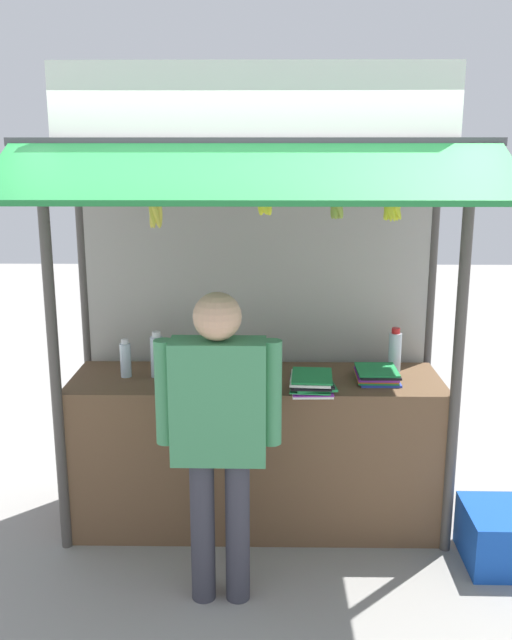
{
  "coord_description": "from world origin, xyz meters",
  "views": [
    {
      "loc": [
        0.06,
        -3.89,
        2.22
      ],
      "look_at": [
        0.0,
        0.0,
        1.27
      ],
      "focal_mm": 38.97,
      "sensor_mm": 36.0,
      "label": 1
    }
  ],
  "objects_px": {
    "water_bottle_rear_center": "(126,359)",
    "banana_bunch_inner_left": "(393,203)",
    "water_bottle_front_right": "(395,351)",
    "banana_bunch_rightmost": "(265,200)",
    "magazine_stack_far_right": "(311,383)",
    "banana_bunch_leftmost": "(156,210)",
    "water_bottle_far_left": "(157,356)",
    "banana_bunch_inner_right": "(337,205)",
    "water_bottle_center": "(229,360)",
    "vendor_person": "(219,422)",
    "plastic_crate": "(505,536)",
    "magazine_stack_back_left": "(377,375)"
  },
  "relations": [
    {
      "from": "water_bottle_rear_center",
      "to": "banana_bunch_inner_right",
      "type": "distance_m",
      "value": 1.56
    },
    {
      "from": "water_bottle_front_right",
      "to": "magazine_stack_back_left",
      "type": "bearing_deg",
      "value": -127.75
    },
    {
      "from": "banana_bunch_leftmost",
      "to": "plastic_crate",
      "type": "bearing_deg",
      "value": -0.75
    },
    {
      "from": "water_bottle_far_left",
      "to": "magazine_stack_back_left",
      "type": "relative_size",
      "value": 0.98
    },
    {
      "from": "banana_bunch_inner_left",
      "to": "banana_bunch_inner_right",
      "type": "height_order",
      "value": "same"
    },
    {
      "from": "water_bottle_far_left",
      "to": "banana_bunch_rightmost",
      "type": "bearing_deg",
      "value": -34.04
    },
    {
      "from": "banana_bunch_leftmost",
      "to": "water_bottle_front_right",
      "type": "bearing_deg",
      "value": 22.31
    },
    {
      "from": "water_bottle_far_left",
      "to": "magazine_stack_far_right",
      "type": "height_order",
      "value": "water_bottle_far_left"
    },
    {
      "from": "banana_bunch_rightmost",
      "to": "banana_bunch_leftmost",
      "type": "relative_size",
      "value": 0.8
    },
    {
      "from": "magazine_stack_far_right",
      "to": "banana_bunch_inner_right",
      "type": "height_order",
      "value": "banana_bunch_inner_right"
    },
    {
      "from": "water_bottle_front_right",
      "to": "banana_bunch_leftmost",
      "type": "relative_size",
      "value": 0.88
    },
    {
      "from": "magazine_stack_back_left",
      "to": "banana_bunch_leftmost",
      "type": "relative_size",
      "value": 0.91
    },
    {
      "from": "magazine_stack_far_right",
      "to": "plastic_crate",
      "type": "height_order",
      "value": "magazine_stack_far_right"
    },
    {
      "from": "magazine_stack_far_right",
      "to": "banana_bunch_leftmost",
      "type": "bearing_deg",
      "value": -166.71
    },
    {
      "from": "water_bottle_rear_center",
      "to": "banana_bunch_inner_left",
      "type": "bearing_deg",
      "value": -16.29
    },
    {
      "from": "water_bottle_center",
      "to": "vendor_person",
      "type": "height_order",
      "value": "vendor_person"
    },
    {
      "from": "water_bottle_far_left",
      "to": "banana_bunch_inner_right",
      "type": "bearing_deg",
      "value": -23.34
    },
    {
      "from": "water_bottle_center",
      "to": "banana_bunch_leftmost",
      "type": "height_order",
      "value": "banana_bunch_leftmost"
    },
    {
      "from": "water_bottle_far_left",
      "to": "water_bottle_rear_center",
      "type": "distance_m",
      "value": 0.19
    },
    {
      "from": "banana_bunch_inner_left",
      "to": "banana_bunch_rightmost",
      "type": "xyz_separation_m",
      "value": [
        -0.63,
        0.0,
        0.02
      ]
    },
    {
      "from": "banana_bunch_inner_right",
      "to": "banana_bunch_leftmost",
      "type": "distance_m",
      "value": 0.9
    },
    {
      "from": "water_bottle_front_right",
      "to": "banana_bunch_inner_left",
      "type": "bearing_deg",
      "value": -105.47
    },
    {
      "from": "water_bottle_rear_center",
      "to": "banana_bunch_inner_left",
      "type": "distance_m",
      "value": 1.78
    },
    {
      "from": "plastic_crate",
      "to": "magazine_stack_far_right",
      "type": "bearing_deg",
      "value": 168.61
    },
    {
      "from": "water_bottle_center",
      "to": "magazine_stack_back_left",
      "type": "bearing_deg",
      "value": -2.66
    },
    {
      "from": "magazine_stack_far_right",
      "to": "banana_bunch_inner_left",
      "type": "relative_size",
      "value": 1.19
    },
    {
      "from": "water_bottle_rear_center",
      "to": "plastic_crate",
      "type": "xyz_separation_m",
      "value": [
        2.15,
        -0.45,
        -0.87
      ]
    },
    {
      "from": "plastic_crate",
      "to": "water_bottle_rear_center",
      "type": "bearing_deg",
      "value": 168.25
    },
    {
      "from": "water_bottle_front_right",
      "to": "banana_bunch_rightmost",
      "type": "distance_m",
      "value": 1.34
    },
    {
      "from": "magazine_stack_far_right",
      "to": "water_bottle_rear_center",
      "type": "bearing_deg",
      "value": 167.9
    },
    {
      "from": "water_bottle_front_right",
      "to": "banana_bunch_rightmost",
      "type": "relative_size",
      "value": 1.11
    },
    {
      "from": "water_bottle_front_right",
      "to": "plastic_crate",
      "type": "distance_m",
      "value": 1.19
    },
    {
      "from": "water_bottle_center",
      "to": "water_bottle_front_right",
      "type": "height_order",
      "value": "water_bottle_front_right"
    },
    {
      "from": "magazine_stack_back_left",
      "to": "banana_bunch_inner_right",
      "type": "height_order",
      "value": "banana_bunch_inner_right"
    },
    {
      "from": "magazine_stack_back_left",
      "to": "banana_bunch_inner_right",
      "type": "bearing_deg",
      "value": -128.05
    },
    {
      "from": "banana_bunch_inner_left",
      "to": "water_bottle_rear_center",
      "type": "bearing_deg",
      "value": 163.71
    },
    {
      "from": "banana_bunch_rightmost",
      "to": "banana_bunch_inner_right",
      "type": "bearing_deg",
      "value": 0.08
    },
    {
      "from": "banana_bunch_leftmost",
      "to": "banana_bunch_rightmost",
      "type": "bearing_deg",
      "value": -0.19
    },
    {
      "from": "water_bottle_far_left",
      "to": "water_bottle_front_right",
      "type": "bearing_deg",
      "value": 4.8
    },
    {
      "from": "water_bottle_rear_center",
      "to": "water_bottle_center",
      "type": "relative_size",
      "value": 1.0
    },
    {
      "from": "water_bottle_front_right",
      "to": "plastic_crate",
      "type": "relative_size",
      "value": 0.61
    },
    {
      "from": "water_bottle_center",
      "to": "magazine_stack_far_right",
      "type": "distance_m",
      "value": 0.53
    },
    {
      "from": "water_bottle_far_left",
      "to": "banana_bunch_leftmost",
      "type": "xyz_separation_m",
      "value": [
        0.09,
        -0.43,
        0.88
      ]
    },
    {
      "from": "banana_bunch_inner_left",
      "to": "banana_bunch_inner_right",
      "type": "bearing_deg",
      "value": 179.85
    },
    {
      "from": "water_bottle_far_left",
      "to": "banana_bunch_inner_right",
      "type": "relative_size",
      "value": 1.05
    },
    {
      "from": "water_bottle_center",
      "to": "magazine_stack_far_right",
      "type": "height_order",
      "value": "water_bottle_center"
    },
    {
      "from": "water_bottle_center",
      "to": "banana_bunch_inner_left",
      "type": "relative_size",
      "value": 0.84
    },
    {
      "from": "banana_bunch_inner_left",
      "to": "banana_bunch_inner_right",
      "type": "xyz_separation_m",
      "value": [
        -0.28,
        0.0,
        -0.01
      ]
    },
    {
      "from": "water_bottle_front_right",
      "to": "magazine_stack_far_right",
      "type": "xyz_separation_m",
      "value": [
        -0.52,
        -0.35,
        -0.08
      ]
    },
    {
      "from": "water_bottle_far_left",
      "to": "magazine_stack_back_left",
      "type": "bearing_deg",
      "value": -2.24
    }
  ]
}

